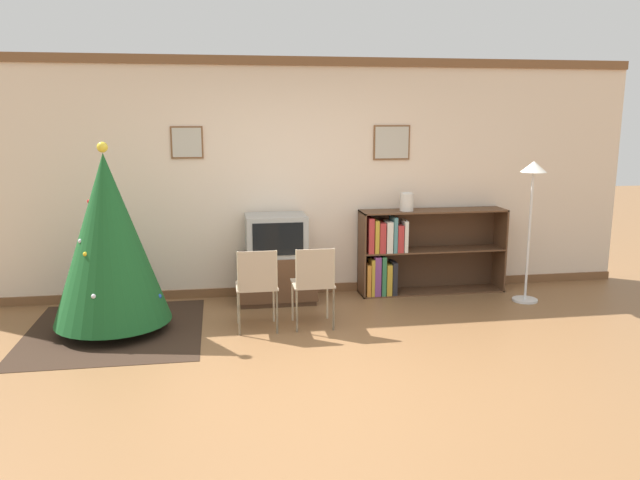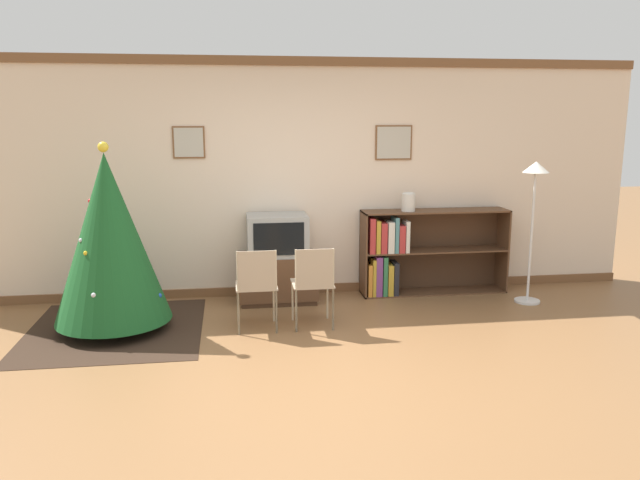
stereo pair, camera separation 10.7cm
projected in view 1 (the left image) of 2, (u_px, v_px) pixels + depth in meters
ground_plane at (321, 374)px, 5.07m from camera, size 24.00×24.00×0.00m
wall_back at (287, 179)px, 7.13m from camera, size 8.24×0.11×2.70m
area_rug at (115, 331)px, 6.07m from camera, size 1.67×1.82×0.01m
christmas_tree at (109, 239)px, 5.89m from camera, size 1.10×1.10×1.82m
tv_console at (277, 278)px, 7.00m from camera, size 0.87×0.53×0.53m
television at (276, 235)px, 6.90m from camera, size 0.66×0.49×0.45m
folding_chair_left at (257, 284)px, 5.98m from camera, size 0.40×0.40×0.82m
folding_chair_right at (314, 282)px, 6.07m from camera, size 0.40×0.40×0.82m
bookshelf at (407, 253)px, 7.29m from camera, size 1.72×0.36×0.98m
vase at (407, 201)px, 7.14m from camera, size 0.16×0.16×0.21m
standing_lamp at (532, 195)px, 6.82m from camera, size 0.28×0.28×1.58m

